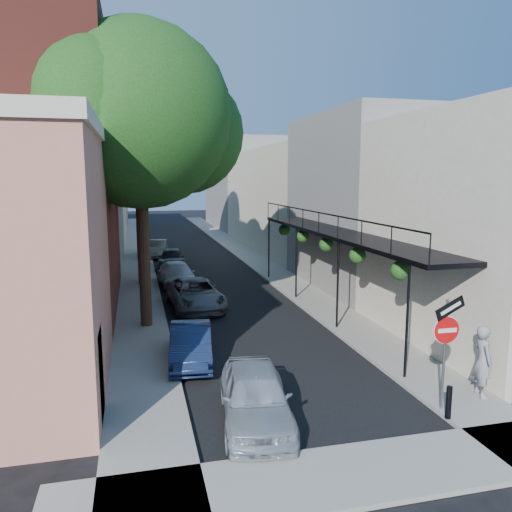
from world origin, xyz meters
TOP-DOWN VIEW (x-y plane):
  - ground at (0.00, 0.00)m, footprint 160.00×160.00m
  - road_surface at (0.00, 30.00)m, footprint 6.00×64.00m
  - sidewalk_left at (-4.00, 30.00)m, footprint 2.00×64.00m
  - sidewalk_right at (4.00, 30.00)m, footprint 2.00×64.00m
  - sidewalk_cross at (0.00, -1.00)m, footprint 12.00×2.00m
  - buildings_left at (-9.30, 28.76)m, footprint 10.10×59.10m
  - buildings_right at (8.99, 29.49)m, footprint 9.80×55.00m
  - sign_post at (3.16, 0.97)m, footprint 0.89×0.17m
  - bollard at (3.00, 0.50)m, footprint 0.14×0.14m
  - oak_near at (-3.37, 10.26)m, footprint 7.48×6.80m
  - oak_mid at (-3.42, 18.23)m, footprint 6.60×6.00m
  - oak_far at (-3.35, 27.27)m, footprint 7.70×7.00m
  - parked_car_a at (-1.47, 1.59)m, footprint 2.13×4.17m
  - parked_car_b at (-2.53, 5.91)m, footprint 1.65×3.74m
  - parked_car_c at (-1.61, 12.50)m, footprint 2.48×4.80m
  - parked_car_d at (-2.00, 17.28)m, footprint 2.06×4.42m
  - parked_car_e at (-1.89, 22.70)m, footprint 1.90×3.98m
  - parked_car_f at (-2.60, 27.63)m, footprint 1.75×3.90m
  - pedestrian at (4.60, 1.41)m, footprint 0.59×0.77m

SIDE VIEW (x-z plane):
  - ground at x=0.00m, z-range 0.00..0.00m
  - road_surface at x=0.00m, z-range 0.00..0.01m
  - sidewalk_left at x=-4.00m, z-range 0.00..0.12m
  - sidewalk_right at x=4.00m, z-range 0.00..0.12m
  - sidewalk_cross at x=0.00m, z-range 0.00..0.12m
  - bollard at x=3.00m, z-range 0.12..0.92m
  - parked_car_b at x=-2.53m, z-range 0.00..1.19m
  - parked_car_f at x=-2.60m, z-range 0.00..1.24m
  - parked_car_d at x=-2.00m, z-range 0.00..1.25m
  - parked_car_c at x=-1.61m, z-range 0.00..1.29m
  - parked_car_e at x=-1.89m, z-range 0.00..1.31m
  - parked_car_a at x=-1.47m, z-range 0.00..1.36m
  - pedestrian at x=4.60m, z-range 0.12..2.02m
  - sign_post at x=3.16m, z-range 0.54..3.53m
  - buildings_right at x=8.99m, z-range -0.58..9.42m
  - buildings_left at x=-9.30m, z-range -1.06..10.94m
  - oak_mid at x=-3.42m, z-range 1.96..12.16m
  - oak_near at x=-3.37m, z-range 2.17..13.59m
  - oak_far at x=-3.35m, z-range 2.31..14.21m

